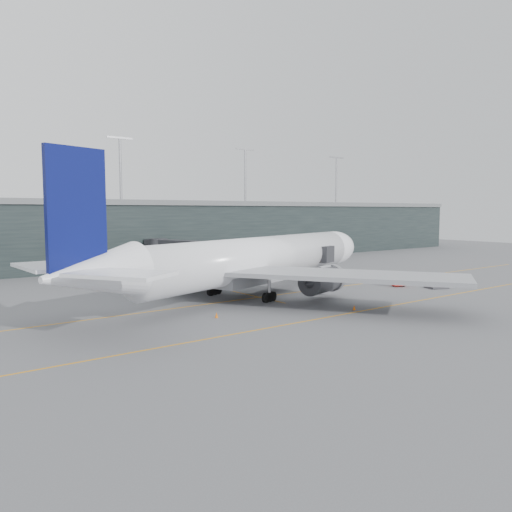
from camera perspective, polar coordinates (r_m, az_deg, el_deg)
ground at (r=74.61m, az=-4.58°, el=-4.70°), size 320.00×320.00×0.00m
taxiline_a at (r=71.32m, az=-2.85°, el=-5.14°), size 160.00×0.25×0.02m
taxiline_b at (r=59.03m, az=5.99°, el=-7.36°), size 160.00×0.25×0.02m
taxiline_lead_main at (r=94.17m, az=-8.55°, el=-2.66°), size 0.25×60.00×0.02m
terminal at (r=126.46m, az=-18.87°, el=2.59°), size 240.00×36.00×29.00m
main_aircraft at (r=75.66m, az=-0.09°, el=-0.43°), size 66.76×61.47×19.16m
jet_bridge at (r=102.89m, az=-3.78°, el=0.85°), size 18.27×43.57×6.69m
gse_cart at (r=87.75m, az=15.98°, el=-2.87°), size 2.41×1.99×1.41m
baggage_dolly at (r=88.00m, az=19.92°, el=-3.35°), size 3.86×3.48×0.32m
uld_a at (r=80.13m, az=-11.40°, el=-3.48°), size 2.03×1.76×1.61m
uld_b at (r=84.04m, az=-9.55°, el=-2.93°), size 2.37×2.01×1.95m
uld_c at (r=82.80m, az=-9.15°, el=-3.17°), size 2.00×1.74×1.59m
cone_nose at (r=92.40m, az=15.59°, el=-2.71°), size 0.48×0.48×0.76m
cone_wing_stbd at (r=66.02m, az=11.16°, el=-5.79°), size 0.42×0.42×0.67m
cone_wing_port at (r=86.51m, az=-3.59°, el=-3.10°), size 0.40×0.40×0.64m
cone_tail at (r=60.39m, az=-4.54°, el=-6.75°), size 0.41×0.41×0.66m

